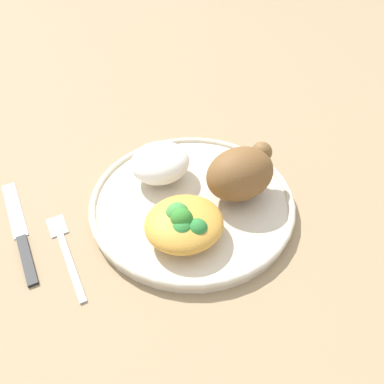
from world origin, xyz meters
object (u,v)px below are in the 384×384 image
roasted_chicken (241,173)px  plate (192,202)px  mac_cheese_with_broccoli (184,223)px  knife (21,237)px  rice_pile (160,163)px  fork (65,250)px

roasted_chicken → plate: bearing=161.4°
mac_cheese_with_broccoli → knife: mac_cheese_with_broccoli is taller
roasted_chicken → knife: 0.29m
mac_cheese_with_broccoli → knife: size_ratio=0.50×
rice_pile → mac_cheese_with_broccoli: size_ratio=0.85×
plate → mac_cheese_with_broccoli: 0.07m
mac_cheese_with_broccoli → plate: bearing=53.8°
plate → knife: plate is taller
roasted_chicken → rice_pile: 0.11m
roasted_chicken → rice_pile: bearing=134.5°
fork → plate: bearing=-2.1°
mac_cheese_with_broccoli → fork: 0.15m
roasted_chicken → knife: (-0.28, 0.07, -0.05)m
plate → knife: (-0.22, 0.05, -0.01)m
plate → rice_pile: size_ratio=3.35×
rice_pile → mac_cheese_with_broccoli: (-0.02, -0.11, -0.00)m
mac_cheese_with_broccoli → knife: (-0.18, 0.10, -0.04)m
plate → mac_cheese_with_broccoli: (-0.04, -0.05, 0.03)m
roasted_chicken → mac_cheese_with_broccoli: roasted_chicken is taller
rice_pile → fork: rice_pile is taller
plate → knife: bearing=166.5°
plate → mac_cheese_with_broccoli: mac_cheese_with_broccoli is taller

